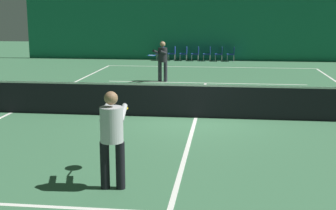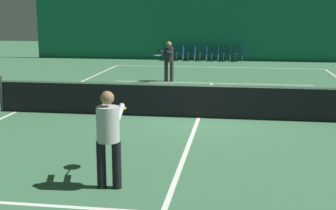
# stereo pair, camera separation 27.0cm
# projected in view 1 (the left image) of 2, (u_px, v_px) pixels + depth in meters

# --- Properties ---
(ground_plane) EXTENTS (60.00, 60.00, 0.00)m
(ground_plane) POSITION_uv_depth(u_px,v_px,m) (196.00, 118.00, 13.28)
(ground_plane) COLOR #3D704C
(backdrop_curtain) EXTENTS (23.00, 0.12, 4.97)m
(backdrop_curtain) POSITION_uv_depth(u_px,v_px,m) (213.00, 18.00, 27.74)
(backdrop_curtain) COLOR #196B4C
(backdrop_curtain) RESTS_ON ground
(court_line_baseline_far) EXTENTS (11.00, 0.10, 0.00)m
(court_line_baseline_far) POSITION_uv_depth(u_px,v_px,m) (210.00, 67.00, 24.85)
(court_line_baseline_far) COLOR white
(court_line_baseline_far) RESTS_ON ground
(court_line_service_far) EXTENTS (8.25, 0.10, 0.00)m
(court_line_service_far) POSITION_uv_depth(u_px,v_px,m) (206.00, 83.00, 19.50)
(court_line_service_far) COLOR white
(court_line_service_far) RESTS_ON ground
(court_line_sideline_left) EXTENTS (0.10, 23.80, 0.00)m
(court_line_sideline_left) POSITION_uv_depth(u_px,v_px,m) (12.00, 112.00, 13.94)
(court_line_sideline_left) COLOR white
(court_line_sideline_left) RESTS_ON ground
(court_line_centre) EXTENTS (0.10, 12.80, 0.00)m
(court_line_centre) POSITION_uv_depth(u_px,v_px,m) (196.00, 117.00, 13.28)
(court_line_centre) COLOR white
(court_line_centre) RESTS_ON ground
(tennis_net) EXTENTS (12.00, 0.10, 1.07)m
(tennis_net) POSITION_uv_depth(u_px,v_px,m) (196.00, 100.00, 13.18)
(tennis_net) COLOR black
(tennis_net) RESTS_ON ground
(player_near) EXTENTS (0.49, 1.39, 1.69)m
(player_near) POSITION_uv_depth(u_px,v_px,m) (112.00, 132.00, 7.88)
(player_near) COLOR black
(player_near) RESTS_ON ground
(player_far) EXTENTS (0.78, 1.40, 1.69)m
(player_far) POSITION_uv_depth(u_px,v_px,m) (162.00, 58.00, 19.72)
(player_far) COLOR #2D2D38
(player_far) RESTS_ON ground
(courtside_chair_0) EXTENTS (0.44, 0.44, 0.84)m
(courtside_chair_0) POSITION_uv_depth(u_px,v_px,m) (161.00, 52.00, 27.97)
(courtside_chair_0) COLOR #99999E
(courtside_chair_0) RESTS_ON ground
(courtside_chair_1) EXTENTS (0.44, 0.44, 0.84)m
(courtside_chair_1) POSITION_uv_depth(u_px,v_px,m) (173.00, 53.00, 27.88)
(courtside_chair_1) COLOR #99999E
(courtside_chair_1) RESTS_ON ground
(courtside_chair_2) EXTENTS (0.44, 0.44, 0.84)m
(courtside_chair_2) POSITION_uv_depth(u_px,v_px,m) (185.00, 53.00, 27.80)
(courtside_chair_2) COLOR #99999E
(courtside_chair_2) RESTS_ON ground
(courtside_chair_3) EXTENTS (0.44, 0.44, 0.84)m
(courtside_chair_3) POSITION_uv_depth(u_px,v_px,m) (196.00, 53.00, 27.72)
(courtside_chair_3) COLOR #99999E
(courtside_chair_3) RESTS_ON ground
(courtside_chair_4) EXTENTS (0.44, 0.44, 0.84)m
(courtside_chair_4) POSITION_uv_depth(u_px,v_px,m) (208.00, 53.00, 27.63)
(courtside_chair_4) COLOR #99999E
(courtside_chair_4) RESTS_ON ground
(courtside_chair_5) EXTENTS (0.44, 0.44, 0.84)m
(courtside_chair_5) POSITION_uv_depth(u_px,v_px,m) (220.00, 53.00, 27.55)
(courtside_chair_5) COLOR #99999E
(courtside_chair_5) RESTS_ON ground
(courtside_chair_6) EXTENTS (0.44, 0.44, 0.84)m
(courtside_chair_6) POSITION_uv_depth(u_px,v_px,m) (232.00, 53.00, 27.47)
(courtside_chair_6) COLOR #99999E
(courtside_chair_6) RESTS_ON ground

